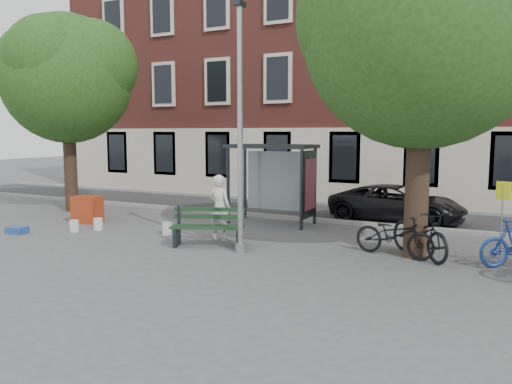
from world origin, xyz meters
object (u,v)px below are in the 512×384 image
Objects in this scene: lamppost at (240,141)px; bus_shelter at (284,166)px; bench at (208,229)px; notice_sign at (503,204)px; painter at (220,208)px; car_dark at (397,203)px; red_stand at (87,209)px; bike_a at (394,235)px; bike_c at (420,233)px.

lamppost is 2.14× the size of bus_shelter.
lamppost reaches higher than bench.
notice_sign is (5.86, 1.85, -1.42)m from lamppost.
painter is at bearing 73.41° from bench.
car_dark is 10.42m from red_stand.
painter is 0.92× the size of bike_a.
bus_shelter reaches higher than car_dark.
bus_shelter is 4.15m from bench.
red_stand is (-5.35, 0.36, -0.47)m from painter.
painter reaches higher than bike_a.
bench is 7.22m from notice_sign.
painter is 0.98× the size of notice_sign.
bus_shelter is 1.41× the size of bike_a.
red_stand is at bearing 168.30° from lamppost.
car_dark is 4.96× the size of red_stand.
bike_c reaches higher than red_stand.
bike_c is at bearing -160.08° from car_dark.
bike_c is at bearing -28.67° from bus_shelter.
bike_a is 0.45× the size of car_dark.
bus_shelter is 6.71m from red_stand.
bike_a is (4.66, 1.06, 0.07)m from bench.
bike_c is (4.09, 1.53, -2.20)m from lamppost.
bench reaches higher than red_stand.
red_stand is at bearing 138.73° from bike_c.
car_dark is at bearing 146.52° from notice_sign.
bench is 1.00× the size of bike_a.
bench is (-1.12, 0.26, -2.32)m from lamppost.
bus_shelter is at bearing 109.10° from bike_c.
car_dark is at bearing 27.97° from red_stand.
bus_shelter is at bearing -97.45° from painter.
bench is 5.54m from red_stand.
painter is 5.33m from bike_c.
bus_shelter is 0.64× the size of car_dark.
lamppost is at bearing 159.87° from car_dark.
notice_sign is (2.32, 0.53, 0.83)m from bike_a.
notice_sign is (12.40, 0.49, 0.91)m from red_stand.
bike_c is 1.95m from notice_sign.
painter is (-0.59, -3.11, -0.99)m from bus_shelter.
painter reaches higher than bench.
lamppost reaches higher than bus_shelter.
lamppost is at bearing -81.57° from bus_shelter.
bench is 7.08m from car_dark.
bike_a is at bearing -33.91° from bus_shelter.
painter is 0.91× the size of bench.
bike_c is at bearing 0.96° from red_stand.
lamppost is 6.31m from notice_sign.
bike_c is 2.49× the size of red_stand.
car_dark is (-1.44, 4.71, 0.03)m from bike_c.
bike_a is 2.24× the size of red_stand.
bench is at bearing 151.54° from bike_c.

